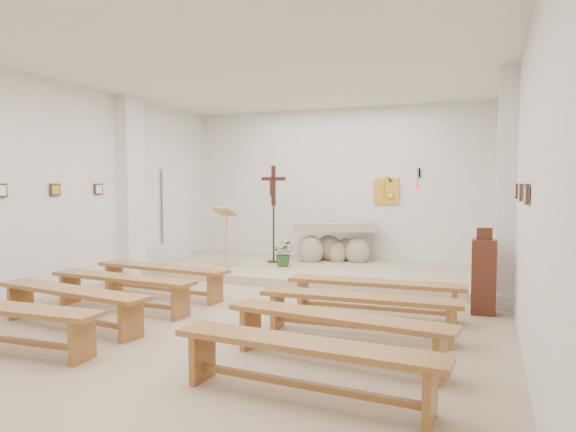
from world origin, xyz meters
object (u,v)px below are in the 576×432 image
at_px(crucifix_stand, 273,207).
at_px(donation_pedestal, 483,276).
at_px(lectern, 226,236).
at_px(bench_left_third, 71,299).
at_px(bench_right_second, 359,306).
at_px(bench_left_second, 122,285).
at_px(bench_left_fourth, 5,317).
at_px(bench_right_third, 336,326).
at_px(bench_right_front, 375,290).
at_px(bench_right_fourth, 305,356).
at_px(altar, 334,245).
at_px(bench_left_front, 162,274).

xyz_separation_m(crucifix_stand, donation_pedestal, (4.19, -2.36, -0.80)).
relative_size(lectern, bench_left_third, 0.50).
bearing_deg(donation_pedestal, crucifix_stand, 148.27).
relative_size(lectern, bench_right_second, 0.50).
xyz_separation_m(bench_left_second, bench_left_fourth, (0.00, -1.91, 0.00)).
height_order(donation_pedestal, bench_right_third, donation_pedestal).
distance_m(bench_right_front, bench_right_third, 1.91).
bearing_deg(crucifix_stand, bench_right_front, -31.68).
xyz_separation_m(bench_left_second, bench_right_fourth, (3.45, -1.91, 0.00)).
distance_m(lectern, bench_right_front, 4.29).
xyz_separation_m(bench_left_third, bench_right_fourth, (3.45, -0.96, 0.00)).
xyz_separation_m(donation_pedestal, bench_right_front, (-1.36, -0.75, -0.15)).
bearing_deg(altar, bench_right_front, -81.30).
distance_m(crucifix_stand, donation_pedestal, 4.87).
bearing_deg(bench_right_fourth, bench_left_front, 143.86).
distance_m(altar, bench_left_second, 5.05).
distance_m(altar, crucifix_stand, 1.56).
height_order(crucifix_stand, bench_right_third, crucifix_stand).
distance_m(bench_left_third, bench_right_fourth, 3.58).
bearing_deg(donation_pedestal, bench_right_front, -153.39).
bearing_deg(lectern, bench_left_second, -84.92).
height_order(bench_left_front, bench_left_third, same).
distance_m(lectern, bench_left_second, 3.35).
xyz_separation_m(altar, bench_right_third, (1.68, -5.68, -0.12)).
relative_size(bench_left_front, bench_left_fourth, 1.00).
distance_m(bench_right_third, bench_right_fourth, 0.96).
bearing_deg(bench_right_fourth, crucifix_stand, 118.85).
bearing_deg(crucifix_stand, bench_right_second, -39.12).
relative_size(lectern, bench_left_fourth, 0.50).
bearing_deg(altar, bench_left_front, -130.51).
distance_m(bench_right_third, bench_left_fourth, 3.58).
height_order(bench_left_second, bench_left_third, same).
xyz_separation_m(lectern, bench_right_second, (3.56, -3.33, -0.37)).
relative_size(bench_right_front, bench_right_third, 0.99).
bearing_deg(bench_right_third, donation_pedestal, 70.01).
distance_m(bench_right_second, bench_right_third, 0.96).
relative_size(lectern, bench_left_front, 0.50).
bearing_deg(bench_right_second, bench_right_front, 88.04).
xyz_separation_m(lectern, crucifix_stand, (0.73, 0.74, 0.59)).
relative_size(crucifix_stand, donation_pedestal, 1.69).
bearing_deg(lectern, altar, 39.78).
bearing_deg(bench_right_second, crucifix_stand, 122.81).
xyz_separation_m(bench_left_front, bench_right_third, (3.45, -1.91, 0.00)).
xyz_separation_m(bench_left_second, bench_right_second, (3.45, 0.00, 0.00)).
distance_m(bench_right_second, bench_left_third, 3.58).
height_order(altar, bench_right_front, altar).
distance_m(lectern, crucifix_stand, 1.20).
xyz_separation_m(bench_right_front, bench_right_third, (0.00, -1.91, 0.00)).
relative_size(lectern, bench_right_third, 0.50).
distance_m(donation_pedestal, bench_right_fourth, 3.87).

